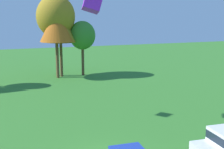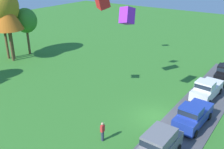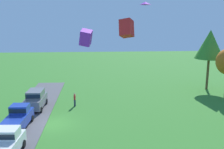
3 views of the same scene
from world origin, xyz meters
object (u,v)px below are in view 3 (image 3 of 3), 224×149
at_px(car_pickup_far_end, 18,117).
at_px(kite_box_trailing_tail, 86,38).
at_px(car_suv_by_flagpole, 36,98).
at_px(tree_lone_near, 210,44).
at_px(kite_diamond_high_right, 145,3).
at_px(kite_box_near_flag, 127,28).
at_px(car_pickup_mid_row, 5,145).
at_px(person_on_lawn, 75,100).

distance_m(car_pickup_far_end, kite_box_trailing_tail, 10.54).
bearing_deg(car_pickup_far_end, car_suv_by_flagpole, 174.65).
height_order(car_pickup_far_end, kite_box_trailing_tail, kite_box_trailing_tail).
bearing_deg(tree_lone_near, car_suv_by_flagpole, -73.28).
height_order(car_pickup_far_end, kite_diamond_high_right, kite_diamond_high_right).
height_order(tree_lone_near, kite_box_near_flag, kite_box_near_flag).
distance_m(car_suv_by_flagpole, kite_box_trailing_tail, 11.47).
xyz_separation_m(car_pickup_mid_row, person_on_lawn, (-12.13, 4.58, -0.23)).
distance_m(car_pickup_mid_row, kite_box_near_flag, 14.25).
xyz_separation_m(tree_lone_near, kite_diamond_high_right, (5.96, -11.17, 5.67)).
distance_m(kite_box_near_flag, kite_diamond_high_right, 9.29).
height_order(car_pickup_far_end, person_on_lawn, car_pickup_far_end).
bearing_deg(kite_diamond_high_right, person_on_lawn, -84.51).
distance_m(person_on_lawn, kite_box_trailing_tail, 10.35).
bearing_deg(car_suv_by_flagpole, kite_box_trailing_tail, 49.16).
xyz_separation_m(car_pickup_far_end, kite_box_trailing_tail, (-0.13, 6.94, 7.93)).
relative_size(kite_box_near_flag, kite_box_trailing_tail, 1.07).
bearing_deg(tree_lone_near, person_on_lawn, -71.18).
relative_size(car_suv_by_flagpole, tree_lone_near, 0.51).
bearing_deg(car_pickup_far_end, car_pickup_mid_row, 5.83).
bearing_deg(car_suv_by_flagpole, car_pickup_far_end, -5.35).
bearing_deg(kite_box_near_flag, tree_lone_near, 134.59).
bearing_deg(kite_box_near_flag, car_suv_by_flagpole, -123.86).
height_order(car_pickup_mid_row, tree_lone_near, tree_lone_near).
height_order(car_pickup_far_end, tree_lone_near, tree_lone_near).
bearing_deg(car_pickup_mid_row, car_pickup_far_end, -174.17).
xyz_separation_m(car_pickup_far_end, person_on_lawn, (-6.26, 5.18, -0.23)).
height_order(tree_lone_near, kite_diamond_high_right, kite_diamond_high_right).
xyz_separation_m(car_suv_by_flagpole, car_pickup_far_end, (5.67, -0.53, -0.19)).
xyz_separation_m(car_pickup_far_end, tree_lone_near, (-13.07, 25.17, 5.87)).
xyz_separation_m(car_pickup_far_end, kite_box_near_flag, (1.17, 10.73, 8.86)).
relative_size(person_on_lawn, tree_lone_near, 0.19).
bearing_deg(car_pickup_far_end, kite_box_trailing_tail, 91.08).
xyz_separation_m(person_on_lawn, kite_diamond_high_right, (-0.85, 8.82, 11.77)).
bearing_deg(kite_box_near_flag, car_pickup_mid_row, -65.07).
relative_size(car_suv_by_flagpole, kite_box_near_flag, 3.04).
bearing_deg(car_pickup_mid_row, kite_diamond_high_right, 134.08).
bearing_deg(kite_box_near_flag, car_pickup_far_end, -96.22).
bearing_deg(person_on_lawn, car_suv_by_flagpole, -82.80).
bearing_deg(tree_lone_near, car_pickup_far_end, -62.56).
height_order(car_suv_by_flagpole, tree_lone_near, tree_lone_near).
height_order(car_pickup_mid_row, person_on_lawn, car_pickup_mid_row).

